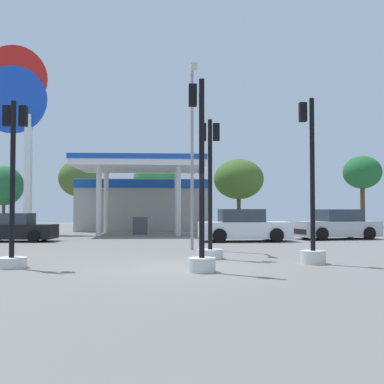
# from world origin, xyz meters

# --- Properties ---
(ground_plane) EXTENTS (90.00, 90.00, 0.00)m
(ground_plane) POSITION_xyz_m (0.00, 0.00, 0.00)
(ground_plane) COLOR slate
(ground_plane) RESTS_ON ground
(gas_station) EXTENTS (9.70, 13.20, 4.78)m
(gas_station) POSITION_xyz_m (-1.78, 23.13, 2.20)
(gas_station) COLOR #ADA89E
(gas_station) RESTS_ON ground
(station_pole_sign) EXTENTS (4.48, 0.56, 12.37)m
(station_pole_sign) POSITION_xyz_m (-10.21, 18.51, 7.92)
(station_pole_sign) COLOR white
(station_pole_sign) RESTS_ON ground
(car_0) EXTENTS (4.01, 2.00, 1.40)m
(car_0) POSITION_xyz_m (-7.66, 11.07, 0.63)
(car_0) COLOR black
(car_0) RESTS_ON ground
(car_1) EXTENTS (4.53, 2.17, 1.60)m
(car_1) POSITION_xyz_m (3.69, 10.48, 0.72)
(car_1) COLOR black
(car_1) RESTS_ON ground
(car_2) EXTENTS (4.69, 2.63, 1.58)m
(car_2) POSITION_xyz_m (8.94, 11.96, 0.72)
(car_2) COLOR black
(car_2) RESTS_ON ground
(traffic_signal_0) EXTENTS (0.82, 0.82, 4.58)m
(traffic_signal_0) POSITION_xyz_m (-4.40, 0.30, 1.50)
(traffic_signal_0) COLOR silver
(traffic_signal_0) RESTS_ON ground
(traffic_signal_1) EXTENTS (0.84, 0.84, 4.51)m
(traffic_signal_1) POSITION_xyz_m (1.23, 2.35, 1.41)
(traffic_signal_1) COLOR silver
(traffic_signal_1) RESTS_ON ground
(traffic_signal_2) EXTENTS (0.73, 0.73, 4.88)m
(traffic_signal_2) POSITION_xyz_m (4.07, 0.75, 1.29)
(traffic_signal_2) COLOR silver
(traffic_signal_2) RESTS_ON ground
(traffic_signal_3) EXTENTS (0.71, 0.71, 4.95)m
(traffic_signal_3) POSITION_xyz_m (0.68, -0.88, 1.40)
(traffic_signal_3) COLOR silver
(traffic_signal_3) RESTS_ON ground
(tree_0) EXTENTS (3.45, 3.45, 5.47)m
(tree_0) POSITION_xyz_m (-14.64, 30.50, 3.70)
(tree_0) COLOR brown
(tree_0) RESTS_ON ground
(tree_1) EXTENTS (3.67, 3.67, 6.02)m
(tree_1) POSITION_xyz_m (-7.82, 29.74, 4.34)
(tree_1) COLOR brown
(tree_1) RESTS_ON ground
(tree_2) EXTENTS (4.24, 4.24, 6.23)m
(tree_2) POSITION_xyz_m (-0.97, 30.50, 4.44)
(tree_2) COLOR brown
(tree_2) RESTS_ON ground
(tree_3) EXTENTS (4.57, 4.57, 6.20)m
(tree_3) POSITION_xyz_m (6.54, 30.24, 4.34)
(tree_3) COLOR brown
(tree_3) RESTS_ON ground
(tree_4) EXTENTS (3.39, 3.39, 6.38)m
(tree_4) POSITION_xyz_m (17.46, 28.60, 4.86)
(tree_4) COLOR brown
(tree_4) RESTS_ON ground
(corner_streetlamp) EXTENTS (0.24, 1.48, 7.09)m
(corner_streetlamp) POSITION_xyz_m (0.84, 5.58, 4.25)
(corner_streetlamp) COLOR gray
(corner_streetlamp) RESTS_ON ground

